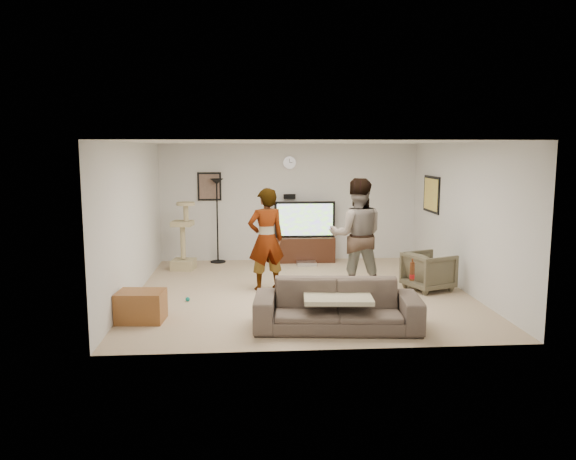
{
  "coord_description": "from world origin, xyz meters",
  "views": [
    {
      "loc": [
        -0.89,
        -9.08,
        2.41
      ],
      "look_at": [
        -0.22,
        0.2,
        1.03
      ],
      "focal_mm": 34.55,
      "sensor_mm": 36.0,
      "label": 1
    }
  ],
  "objects": [
    {
      "name": "tv_screen",
      "position": [
        0.31,
        2.46,
        0.91
      ],
      "size": [
        1.18,
        0.01,
        0.67
      ],
      "primitive_type": "cube",
      "color": "#7EE72C",
      "rests_on": "tv"
    },
    {
      "name": "person_right",
      "position": [
        0.92,
        -0.04,
        0.96
      ],
      "size": [
        1.01,
        0.83,
        1.91
      ],
      "primitive_type": "imported",
      "rotation": [
        0.0,
        0.0,
        3.03
      ],
      "color": "#393E7F",
      "rests_on": "floor"
    },
    {
      "name": "wall_left",
      "position": [
        -2.75,
        0.0,
        1.25
      ],
      "size": [
        0.04,
        5.5,
        2.5
      ],
      "primitive_type": "cube",
      "color": "white",
      "rests_on": "floor"
    },
    {
      "name": "sofa",
      "position": [
        0.28,
        -1.96,
        0.32
      ],
      "size": [
        2.27,
        1.06,
        0.64
      ],
      "primitive_type": "imported",
      "rotation": [
        0.0,
        0.0,
        -0.09
      ],
      "color": "#51443C",
      "rests_on": "floor"
    },
    {
      "name": "wall_front",
      "position": [
        0.0,
        -2.75,
        1.25
      ],
      "size": [
        5.5,
        0.04,
        2.5
      ],
      "primitive_type": "cube",
      "color": "white",
      "rests_on": "floor"
    },
    {
      "name": "throw_blanket",
      "position": [
        0.29,
        -1.96,
        0.43
      ],
      "size": [
        0.95,
        0.77,
        0.06
      ],
      "primitive_type": "cube",
      "rotation": [
        0.0,
        0.0,
        -0.08
      ],
      "color": "beige",
      "rests_on": "sofa"
    },
    {
      "name": "picture_back",
      "position": [
        -1.7,
        2.73,
        1.6
      ],
      "size": [
        0.42,
        0.03,
        0.52
      ],
      "primitive_type": "cube",
      "color": "brown",
      "rests_on": "wall_back"
    },
    {
      "name": "toy_ball",
      "position": [
        -1.86,
        -0.48,
        0.04
      ],
      "size": [
        0.07,
        0.07,
        0.07
      ],
      "primitive_type": "sphere",
      "color": "#127F74",
      "rests_on": "floor"
    },
    {
      "name": "floor_lamp",
      "position": [
        -1.54,
        2.55,
        0.88
      ],
      "size": [
        0.32,
        0.32,
        1.77
      ],
      "primitive_type": "cylinder",
      "color": "black",
      "rests_on": "floor"
    },
    {
      "name": "beer_bottle",
      "position": [
        1.3,
        -1.96,
        0.77
      ],
      "size": [
        0.06,
        0.06,
        0.25
      ],
      "primitive_type": "cylinder",
      "color": "#602C12",
      "rests_on": "sofa"
    },
    {
      "name": "armchair",
      "position": [
        2.18,
        -0.04,
        0.32
      ],
      "size": [
        0.92,
        0.91,
        0.65
      ],
      "primitive_type": "imported",
      "rotation": [
        0.0,
        0.0,
        1.95
      ],
      "color": "brown",
      "rests_on": "floor"
    },
    {
      "name": "ceiling",
      "position": [
        0.0,
        0.0,
        2.51
      ],
      "size": [
        5.5,
        5.5,
        0.02
      ],
      "primitive_type": "cube",
      "color": "white",
      "rests_on": "wall_back"
    },
    {
      "name": "picture_right",
      "position": [
        2.73,
        1.6,
        1.5
      ],
      "size": [
        0.03,
        0.78,
        0.62
      ],
      "primitive_type": "cube",
      "color": "#FFCB5A",
      "rests_on": "wall_right"
    },
    {
      "name": "wall_back",
      "position": [
        0.0,
        2.75,
        1.25
      ],
      "size": [
        5.5,
        0.04,
        2.5
      ],
      "primitive_type": "cube",
      "color": "white",
      "rests_on": "floor"
    },
    {
      "name": "wall_clock",
      "position": [
        0.0,
        2.72,
        2.1
      ],
      "size": [
        0.26,
        0.04,
        0.26
      ],
      "primitive_type": "cylinder",
      "rotation": [
        1.57,
        0.0,
        0.0
      ],
      "color": "white",
      "rests_on": "wall_back"
    },
    {
      "name": "floor",
      "position": [
        0.0,
        0.0,
        -0.01
      ],
      "size": [
        5.5,
        5.5,
        0.02
      ],
      "primitive_type": "cube",
      "color": "tan",
      "rests_on": "ground"
    },
    {
      "name": "side_table",
      "position": [
        -2.4,
        -1.45,
        0.21
      ],
      "size": [
        0.68,
        0.53,
        0.43
      ],
      "primitive_type": "cube",
      "rotation": [
        0.0,
        0.0,
        -0.08
      ],
      "color": "brown",
      "rests_on": "floor"
    },
    {
      "name": "person_left",
      "position": [
        -0.59,
        0.18,
        0.87
      ],
      "size": [
        0.73,
        0.58,
        1.75
      ],
      "primitive_type": "imported",
      "rotation": [
        0.0,
        0.0,
        3.42
      ],
      "color": "#AFB4C1",
      "rests_on": "floor"
    },
    {
      "name": "console_box",
      "position": [
        0.31,
        2.11,
        0.04
      ],
      "size": [
        0.4,
        0.3,
        0.07
      ],
      "primitive_type": "cube",
      "color": "silver",
      "rests_on": "floor"
    },
    {
      "name": "wall_right",
      "position": [
        2.75,
        0.0,
        1.25
      ],
      "size": [
        0.04,
        5.5,
        2.5
      ],
      "primitive_type": "cube",
      "color": "white",
      "rests_on": "floor"
    },
    {
      "name": "cat_tree",
      "position": [
        -2.19,
        1.9,
        0.68
      ],
      "size": [
        0.5,
        0.5,
        1.36
      ],
      "primitive_type": "cube",
      "rotation": [
        0.0,
        0.0,
        -0.15
      ],
      "color": "tan",
      "rests_on": "floor"
    },
    {
      "name": "tv_stand",
      "position": [
        0.31,
        2.5,
        0.26
      ],
      "size": [
        1.26,
        0.45,
        0.53
      ],
      "primitive_type": "cube",
      "color": "black",
      "rests_on": "floor"
    },
    {
      "name": "tv",
      "position": [
        0.31,
        2.5,
        0.91
      ],
      "size": [
        1.29,
        0.08,
        0.76
      ],
      "primitive_type": "cube",
      "color": "black",
      "rests_on": "tv_stand"
    },
    {
      "name": "wall_speaker",
      "position": [
        0.0,
        2.69,
        1.38
      ],
      "size": [
        0.25,
        0.1,
        0.1
      ],
      "primitive_type": "cube",
      "color": "black",
      "rests_on": "wall_back"
    }
  ]
}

